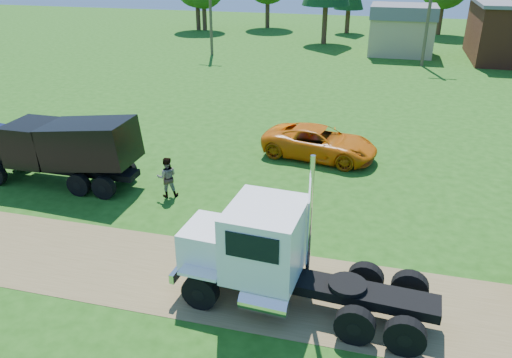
# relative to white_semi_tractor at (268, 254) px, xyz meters

# --- Properties ---
(ground) EXTENTS (140.00, 140.00, 0.00)m
(ground) POSITION_rel_white_semi_tractor_xyz_m (-0.14, 0.45, -1.58)
(ground) COLOR #1D4A10
(ground) RESTS_ON ground
(dirt_track) EXTENTS (120.00, 4.20, 0.01)m
(dirt_track) POSITION_rel_white_semi_tractor_xyz_m (-0.14, 0.45, -1.57)
(dirt_track) COLOR brown
(dirt_track) RESTS_ON ground
(white_semi_tractor) EXTENTS (7.76, 3.04, 4.62)m
(white_semi_tractor) POSITION_rel_white_semi_tractor_xyz_m (0.00, 0.00, 0.00)
(white_semi_tractor) COLOR black
(white_semi_tractor) RESTS_ON ground
(black_dump_truck) EXTENTS (7.34, 2.28, 3.18)m
(black_dump_truck) POSITION_rel_white_semi_tractor_xyz_m (-10.60, 5.67, 0.17)
(black_dump_truck) COLOR black
(black_dump_truck) RESTS_ON ground
(orange_pickup) EXTENTS (6.09, 3.57, 1.59)m
(orange_pickup) POSITION_rel_white_semi_tractor_xyz_m (-0.06, 11.60, -0.78)
(orange_pickup) COLOR orange
(orange_pickup) RESTS_ON ground
(spectator_b) EXTENTS (1.06, 0.96, 1.78)m
(spectator_b) POSITION_rel_white_semi_tractor_xyz_m (-5.74, 5.61, -0.69)
(spectator_b) COLOR #999999
(spectator_b) RESTS_ON ground
(tan_shed) EXTENTS (6.20, 5.40, 4.70)m
(tan_shed) POSITION_rel_white_semi_tractor_xyz_m (3.86, 40.45, 0.84)
(tan_shed) COLOR tan
(tan_shed) RESTS_ON ground
(utility_poles) EXTENTS (42.20, 0.28, 9.00)m
(utility_poles) POSITION_rel_white_semi_tractor_xyz_m (5.86, 35.45, 3.13)
(utility_poles) COLOR brown
(utility_poles) RESTS_ON ground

